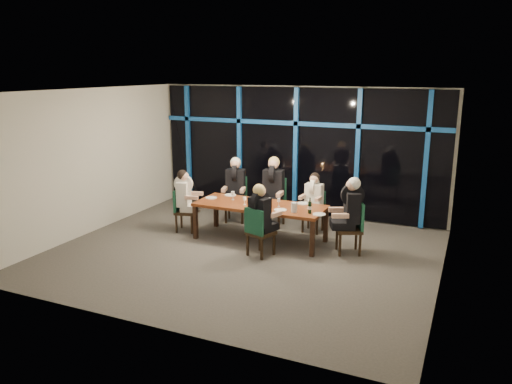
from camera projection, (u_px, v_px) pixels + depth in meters
room at (242, 147)px, 8.92m from camera, size 7.04×7.00×3.02m
window_wall at (297, 149)px, 11.63m from camera, size 6.86×0.43×2.94m
dining_table at (260, 208)px, 9.95m from camera, size 2.60×1.00×0.75m
chair_far_left at (236, 196)px, 11.32m from camera, size 0.57×0.57×1.00m
chair_far_mid at (274, 199)px, 10.98m from camera, size 0.53×0.53×1.05m
chair_far_right at (314, 209)px, 10.59m from camera, size 0.43×0.43×0.87m
chair_end_left at (182, 208)px, 10.59m from camera, size 0.51×0.51×0.91m
chair_end_right at (354, 225)px, 9.28m from camera, size 0.61×0.61×0.99m
chair_near_mid at (258, 230)px, 9.11m from camera, size 0.55×0.55×0.93m
diner_far_left at (235, 180)px, 11.15m from camera, size 0.58×0.68×0.97m
diner_far_mid at (273, 182)px, 10.80m from camera, size 0.55×0.68×1.02m
diner_far_right at (314, 194)px, 10.45m from camera, size 0.45×0.55×0.85m
diner_end_left at (185, 191)px, 10.49m from camera, size 0.61×0.51×0.88m
diner_end_right at (350, 204)px, 9.19m from camera, size 0.68×0.62×0.97m
diner_near_mid at (261, 209)px, 9.08m from camera, size 0.55×0.64×0.91m
plate_far_left at (230, 195)px, 10.65m from camera, size 0.24×0.24×0.01m
plate_far_mid at (265, 199)px, 10.34m from camera, size 0.24×0.24×0.01m
plate_far_right at (303, 203)px, 9.98m from camera, size 0.24×0.24×0.01m
plate_end_left at (211, 198)px, 10.43m from camera, size 0.24×0.24×0.01m
plate_end_right at (319, 214)px, 9.24m from camera, size 0.24×0.24×0.01m
plate_near_mid at (280, 210)px, 9.52m from camera, size 0.24×0.24×0.01m
wine_bottle at (310, 207)px, 9.29m from camera, size 0.07×0.07×0.30m
water_pitcher at (294, 208)px, 9.36m from camera, size 0.12×0.10×0.19m
tea_light at (255, 206)px, 9.77m from camera, size 0.05×0.05×0.03m
wine_glass_a at (245, 199)px, 9.88m from camera, size 0.06×0.06×0.16m
wine_glass_b at (266, 196)px, 10.07m from camera, size 0.07×0.07×0.19m
wine_glass_c at (279, 201)px, 9.76m from camera, size 0.06×0.06×0.16m
wine_glass_d at (233, 194)px, 10.26m from camera, size 0.07×0.07×0.18m
wine_glass_e at (309, 202)px, 9.61m from camera, size 0.07×0.07×0.17m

